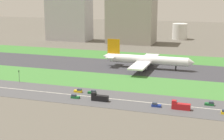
{
  "coord_description": "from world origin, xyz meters",
  "views": [
    {
      "loc": [
        72.09,
        -226.16,
        52.43
      ],
      "look_at": [
        9.43,
        -36.5,
        6.0
      ],
      "focal_mm": 54.05,
      "sensor_mm": 36.0,
      "label": 1
    }
  ],
  "objects": [
    {
      "name": "car_6",
      "position": [
        8.96,
        -68.0,
        0.92
      ],
      "size": [
        4.4,
        1.8,
        2.0
      ],
      "color": "#19662D",
      "rests_on": "highway"
    },
    {
      "name": "truck_1",
      "position": [
        16.61,
        -78.0,
        1.67
      ],
      "size": [
        8.4,
        2.5,
        4.0
      ],
      "rotation": [
        0.0,
        0.0,
        3.14
      ],
      "color": "black",
      "rests_on": "highway"
    },
    {
      "name": "car_0",
      "position": [
        0.9,
        -68.0,
        0.92
      ],
      "size": [
        4.4,
        1.8,
        2.0
      ],
      "color": "yellow",
      "rests_on": "highway"
    },
    {
      "name": "truck_2",
      "position": [
        56.04,
        -78.0,
        1.67
      ],
      "size": [
        8.4,
        2.5,
        4.0
      ],
      "rotation": [
        0.0,
        0.0,
        3.14
      ],
      "color": "#B2191E",
      "rests_on": "highway"
    },
    {
      "name": "highway",
      "position": [
        0.0,
        -73.0,
        0.05
      ],
      "size": [
        280.0,
        28.0,
        0.1
      ],
      "primitive_type": "cube",
      "color": "#4C4C4F",
      "rests_on": "ground_plane"
    },
    {
      "name": "car_1",
      "position": [
        3.44,
        -78.0,
        0.92
      ],
      "size": [
        4.4,
        1.8,
        2.0
      ],
      "rotation": [
        0.0,
        0.0,
        3.14
      ],
      "color": "#19662D",
      "rests_on": "highway"
    },
    {
      "name": "ground_plane",
      "position": [
        0.0,
        0.0,
        0.0
      ],
      "size": [
        800.0,
        800.0,
        0.0
      ],
      "primitive_type": "plane",
      "color": "#5B564C"
    },
    {
      "name": "grass_median_south",
      "position": [
        0.0,
        -41.0,
        0.05
      ],
      "size": [
        280.0,
        36.0,
        0.1
      ],
      "primitive_type": "cube",
      "color": "#427F38",
      "rests_on": "ground_plane"
    },
    {
      "name": "hangar_building",
      "position": [
        -19.04,
        114.0,
        27.36
      ],
      "size": [
        48.1,
        31.12,
        54.72
      ],
      "primitive_type": "cube",
      "color": "#9E998E",
      "rests_on": "ground_plane"
    },
    {
      "name": "traffic_light",
      "position": [
        -40.71,
        -60.01,
        4.29
      ],
      "size": [
        0.36,
        0.5,
        7.2
      ],
      "color": "#4C4C51",
      "rests_on": "highway"
    },
    {
      "name": "car_3",
      "position": [
        68.56,
        -68.0,
        0.92
      ],
      "size": [
        4.4,
        1.8,
        2.0
      ],
      "color": "#19662D",
      "rests_on": "highway"
    },
    {
      "name": "runway",
      "position": [
        0.0,
        0.0,
        0.05
      ],
      "size": [
        280.0,
        46.0,
        0.1
      ],
      "primitive_type": "cube",
      "color": "#38383D",
      "rests_on": "ground_plane"
    },
    {
      "name": "grass_median_north",
      "position": [
        0.0,
        41.0,
        0.05
      ],
      "size": [
        280.0,
        36.0,
        0.1
      ],
      "primitive_type": "cube",
      "color": "#3D7A33",
      "rests_on": "ground_plane"
    },
    {
      "name": "terminal_building",
      "position": [
        -90.0,
        114.0,
        24.2
      ],
      "size": [
        47.14,
        24.8,
        48.39
      ],
      "primitive_type": "cube",
      "color": "#B2B2B7",
      "rests_on": "ground_plane"
    },
    {
      "name": "highway_centerline",
      "position": [
        0.0,
        -73.0,
        0.11
      ],
      "size": [
        266.0,
        0.5,
        0.01
      ],
      "primitive_type": "cube",
      "color": "silver",
      "rests_on": "highway"
    },
    {
      "name": "car_2",
      "position": [
        44.76,
        -78.0,
        0.92
      ],
      "size": [
        4.4,
        1.8,
        2.0
      ],
      "rotation": [
        0.0,
        0.0,
        3.14
      ],
      "color": "navy",
      "rests_on": "highway"
    },
    {
      "name": "fuel_tank_west",
      "position": [
        25.57,
        159.0,
        8.82
      ],
      "size": [
        16.74,
        16.74,
        17.64
      ],
      "primitive_type": "cylinder",
      "color": "silver",
      "rests_on": "ground_plane"
    },
    {
      "name": "airliner",
      "position": [
        21.91,
        0.0,
        6.23
      ],
      "size": [
        65.0,
        56.0,
        19.7
      ],
      "color": "white",
      "rests_on": "runway"
    }
  ]
}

